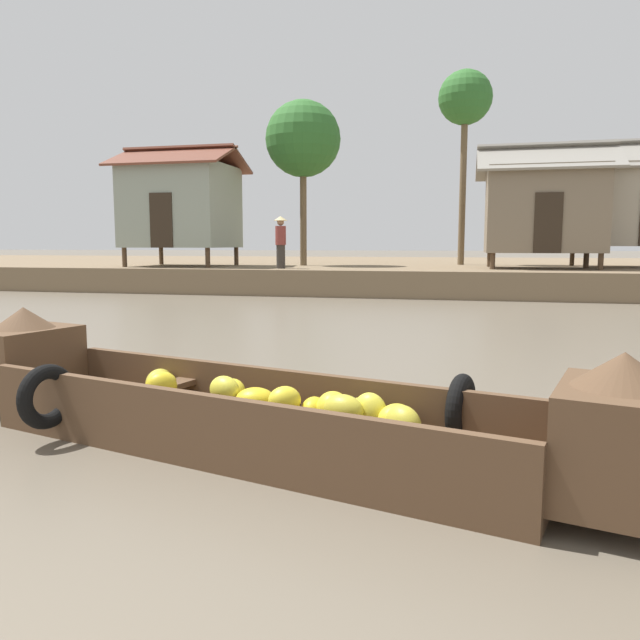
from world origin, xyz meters
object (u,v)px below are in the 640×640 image
banana_boat (249,406)px  stilt_house_mid_left (543,208)px  stilt_house_left (181,205)px  vendor_person (281,239)px  palm_tree_mid (465,101)px  palm_tree_near (303,140)px

banana_boat → stilt_house_mid_left: size_ratio=1.38×
stilt_house_left → vendor_person: size_ratio=2.52×
banana_boat → palm_tree_mid: (1.46, 19.58, 6.49)m
vendor_person → banana_boat: bearing=-74.0°
banana_boat → palm_tree_near: palm_tree_near is taller
palm_tree_mid → stilt_house_left: bearing=-158.9°
banana_boat → vendor_person: bearing=106.0°
palm_tree_mid → stilt_house_mid_left: bearing=-50.6°
vendor_person → palm_tree_mid: bearing=42.4°
banana_boat → palm_tree_mid: 20.67m
stilt_house_mid_left → vendor_person: stilt_house_mid_left is taller
stilt_house_left → palm_tree_near: 4.93m
palm_tree_near → vendor_person: bearing=-89.6°
stilt_house_mid_left → palm_tree_near: palm_tree_near is taller
stilt_house_left → vendor_person: bearing=-18.7°
stilt_house_mid_left → palm_tree_near: 8.60m
palm_tree_mid → palm_tree_near: bearing=-158.6°
stilt_house_mid_left → banana_boat: bearing=-103.6°
banana_boat → stilt_house_left: 18.03m
stilt_house_left → palm_tree_mid: size_ratio=0.58×
stilt_house_mid_left → palm_tree_mid: bearing=129.4°
banana_boat → stilt_house_left: size_ratio=1.39×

